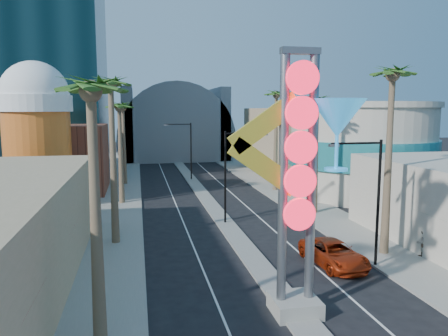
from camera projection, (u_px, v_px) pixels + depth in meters
sidewalk_west at (119, 194)px, 50.40m from camera, size 5.00×100.00×0.15m
sidewalk_east at (276, 189)px, 54.07m from camera, size 5.00×100.00×0.15m
median at (197, 187)px, 55.16m from camera, size 1.60×84.00×0.15m
hotel_tower at (27, 0)px, 61.20m from camera, size 20.00×20.00×50.00m
brick_filler_west at (63, 159)px, 51.54m from camera, size 10.00×10.00×8.00m
filler_east at (291, 141)px, 67.31m from camera, size 10.00×20.00×10.00m
beer_mug at (37, 129)px, 43.06m from camera, size 7.00×7.00×14.50m
turquoise_building at (361, 149)px, 50.17m from camera, size 16.60×16.60×10.60m
canopy at (174, 137)px, 87.64m from camera, size 22.00×16.00×22.00m
neon_sign at (315, 163)px, 20.29m from camera, size 6.53×2.60×12.55m
streetlight_0 at (232, 168)px, 37.12m from camera, size 3.79×0.25×8.00m
streetlight_1 at (187, 145)px, 60.24m from camera, size 3.79×0.25×8.00m
streetlight_2 at (372, 191)px, 26.66m from camera, size 3.45×0.25×8.00m
palm_0 at (91, 106)px, 17.11m from camera, size 2.40×2.40×11.70m
palm_1 at (111, 95)px, 30.60m from camera, size 2.40×2.40×12.70m
palm_2 at (119, 113)px, 44.39m from camera, size 2.40×2.40×11.20m
palm_3 at (123, 112)px, 56.05m from camera, size 2.40×2.40×11.20m
palm_5 at (392, 87)px, 28.19m from camera, size 2.40×2.40×13.20m
palm_6 at (317, 108)px, 40.03m from camera, size 2.40×2.40×11.70m
palm_7 at (276, 101)px, 51.58m from camera, size 2.40×2.40×12.70m
red_pickup at (334, 254)px, 27.54m from camera, size 3.08×5.78×1.54m
pedestrian_b at (422, 243)px, 28.88m from camera, size 0.88×0.69×1.75m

